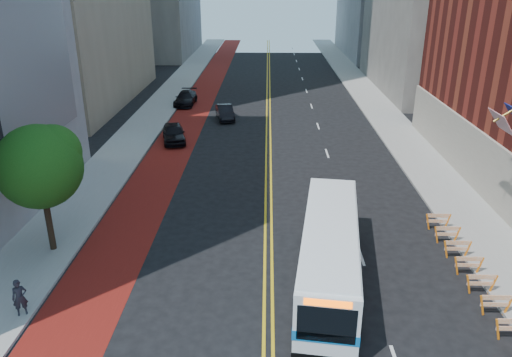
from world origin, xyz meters
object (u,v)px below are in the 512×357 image
Objects in this scene: transit_bus at (329,251)px; car_a at (174,133)px; car_c at (186,98)px; street_tree at (40,163)px; pedestrian at (20,298)px; car_b at (225,112)px.

car_a is (-11.08, 21.21, -0.83)m from transit_bus.
car_c is at bearing 81.08° from car_a.
street_tree is 6.82m from pedestrian.
transit_bus is 23.95m from car_a.
transit_bus reaches higher than pedestrian.
street_tree reaches higher than car_b.
car_a is at bearing 80.95° from street_tree.
car_b is (3.87, 7.48, -0.07)m from car_a.
transit_bus reaches higher than car_a.
car_b is at bearing 111.78° from transit_bus.
car_a is 24.37m from pedestrian.
transit_bus is at bearing -9.86° from street_tree.
street_tree is at bearing 177.82° from transit_bus.
car_a is at bearing 125.26° from transit_bus.
car_b is at bearing 50.45° from pedestrian.
car_a is 8.42m from car_b.
pedestrian is (-13.23, -3.06, -0.64)m from transit_bus.
street_tree is at bearing -91.33° from car_c.
street_tree is 1.32× the size of car_c.
car_a is at bearing 56.12° from pedestrian.
pedestrian is at bearing -108.39° from car_a.
car_b is 32.32m from pedestrian.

